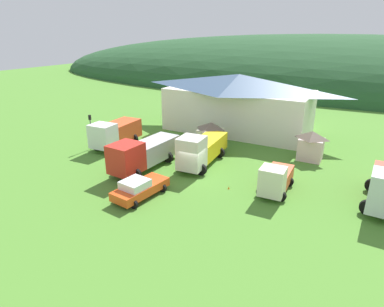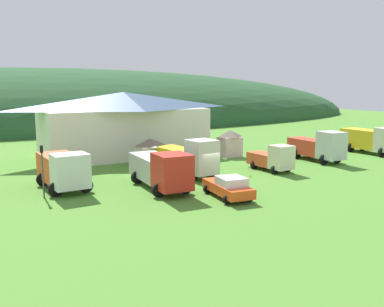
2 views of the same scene
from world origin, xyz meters
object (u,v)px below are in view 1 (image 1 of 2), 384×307
service_pickup_orange (139,188)px  traffic_light_west (91,128)px  heavy_rig_white (115,133)px  flatbed_truck_yellow (201,149)px  play_shed_cream (211,135)px  crane_truck_red (143,153)px  light_truck_cream (275,179)px  play_shed_pink (311,145)px  depot_building (238,102)px  traffic_cone_near_pickup (229,189)px

service_pickup_orange → traffic_light_west: 13.84m
heavy_rig_white → flatbed_truck_yellow: size_ratio=0.81×
play_shed_cream → crane_truck_red: 9.35m
play_shed_cream → light_truck_cream: bearing=-38.4°
play_shed_pink → play_shed_cream: bearing=-172.0°
play_shed_pink → service_pickup_orange: (-10.45, -15.19, -0.77)m
heavy_rig_white → service_pickup_orange: bearing=46.6°
service_pickup_orange → depot_building: bearing=-172.8°
flatbed_truck_yellow → traffic_cone_near_pickup: flatbed_truck_yellow is taller
light_truck_cream → traffic_cone_near_pickup: size_ratio=10.45×
play_shed_cream → service_pickup_orange: play_shed_cream is taller
light_truck_cream → play_shed_cream: bearing=-130.3°
flatbed_truck_yellow → heavy_rig_white: bearing=-94.7°
play_shed_cream → traffic_light_west: bearing=-149.4°
play_shed_cream → flatbed_truck_yellow: (1.51, -5.22, 0.17)m
flatbed_truck_yellow → light_truck_cream: flatbed_truck_yellow is taller
play_shed_pink → depot_building: bearing=149.3°
play_shed_cream → service_pickup_orange: bearing=-88.6°
traffic_light_west → play_shed_cream: bearing=30.6°
play_shed_pink → flatbed_truck_yellow: flatbed_truck_yellow is taller
flatbed_truck_yellow → traffic_light_west: traffic_light_west is taller
depot_building → flatbed_truck_yellow: bearing=-84.0°
play_shed_cream → heavy_rig_white: (-9.76, -5.11, 0.17)m
crane_truck_red → heavy_rig_white: bearing=-115.8°
depot_building → play_shed_pink: depot_building is taller
service_pickup_orange → traffic_cone_near_pickup: service_pickup_orange is taller
depot_building → play_shed_cream: 8.18m
crane_truck_red → traffic_light_west: bearing=-99.9°
traffic_cone_near_pickup → heavy_rig_white: bearing=166.8°
crane_truck_red → traffic_light_west: 8.94m
play_shed_pink → flatbed_truck_yellow: size_ratio=0.37×
traffic_light_west → traffic_cone_near_pickup: bearing=-6.3°
play_shed_pink → traffic_cone_near_pickup: (-4.73, -10.36, -1.60)m
play_shed_cream → heavy_rig_white: size_ratio=0.44×
heavy_rig_white → light_truck_cream: size_ratio=1.34×
light_truck_cream → traffic_light_west: traffic_light_west is taller
play_shed_pink → traffic_cone_near_pickup: play_shed_pink is taller
play_shed_pink → traffic_cone_near_pickup: 11.50m
service_pickup_orange → traffic_cone_near_pickup: bearing=136.9°
service_pickup_orange → flatbed_truck_yellow: bearing=178.8°
heavy_rig_white → flatbed_truck_yellow: flatbed_truck_yellow is taller
heavy_rig_white → light_truck_cream: heavy_rig_white is taller
traffic_light_west → traffic_cone_near_pickup: 17.94m
depot_building → traffic_cone_near_pickup: 18.11m
service_pickup_orange → traffic_cone_near_pickup: size_ratio=10.63×
light_truck_cream → crane_truck_red: bearing=-86.3°
flatbed_truck_yellow → service_pickup_orange: (-1.18, -8.45, -0.87)m
depot_building → flatbed_truck_yellow: depot_building is taller
flatbed_truck_yellow → traffic_light_west: (-13.12, -1.65, 0.73)m
flatbed_truck_yellow → service_pickup_orange: bearing=-12.1°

